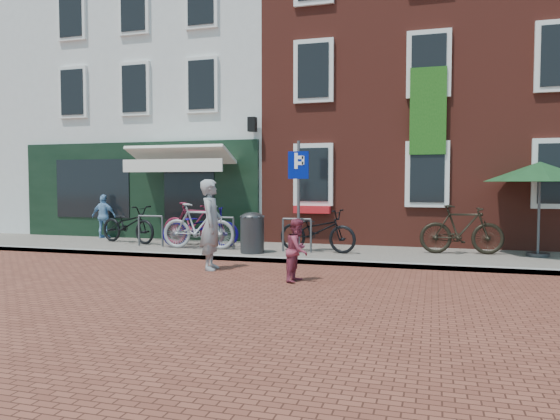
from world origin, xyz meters
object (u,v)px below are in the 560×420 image
(bicycle_3, at_px, (198,226))
(litter_bin, at_px, (252,231))
(bicycle_2, at_px, (201,227))
(woman, at_px, (211,225))
(boy, at_px, (298,250))
(bicycle_0, at_px, (128,224))
(bicycle_1, at_px, (193,224))
(parasol, at_px, (540,168))
(bicycle_4, at_px, (317,230))
(parking_sign, at_px, (298,181))
(cafe_person, at_px, (104,216))
(bicycle_5, at_px, (462,230))

(bicycle_3, bearing_deg, litter_bin, -105.70)
(bicycle_2, bearing_deg, woman, -166.96)
(boy, height_order, bicycle_2, bicycle_2)
(bicycle_0, xyz_separation_m, bicycle_1, (2.00, -0.01, 0.06))
(parasol, bearing_deg, woman, -154.01)
(bicycle_1, height_order, bicycle_2, bicycle_1)
(bicycle_0, distance_m, bicycle_3, 2.54)
(bicycle_1, bearing_deg, woman, -141.49)
(bicycle_4, bearing_deg, parking_sign, 137.01)
(cafe_person, xyz_separation_m, bicycle_4, (6.88, -1.24, -0.14))
(bicycle_0, distance_m, bicycle_1, 2.01)
(boy, xyz_separation_m, bicycle_1, (-3.84, 3.66, 0.11))
(boy, bearing_deg, bicycle_1, 53.21)
(bicycle_2, distance_m, bicycle_5, 6.49)
(bicycle_1, distance_m, bicycle_5, 6.82)
(parasol, relative_size, bicycle_5, 1.26)
(parasol, bearing_deg, bicycle_5, -176.69)
(bicycle_0, relative_size, bicycle_5, 1.03)
(bicycle_2, distance_m, bicycle_3, 0.37)
(parking_sign, bearing_deg, bicycle_0, 172.86)
(bicycle_5, bearing_deg, litter_bin, 96.92)
(parasol, relative_size, woman, 1.31)
(bicycle_2, xyz_separation_m, bicycle_5, (6.47, 0.52, 0.06))
(bicycle_1, xyz_separation_m, bicycle_3, (0.45, -0.63, 0.00))
(parking_sign, xyz_separation_m, bicycle_4, (0.40, 0.29, -1.20))
(litter_bin, relative_size, bicycle_3, 0.54)
(cafe_person, bearing_deg, boy, 144.01)
(cafe_person, bearing_deg, parking_sign, 162.91)
(bicycle_3, xyz_separation_m, bicycle_4, (3.02, 0.30, -0.06))
(litter_bin, relative_size, boy, 0.92)
(boy, relative_size, cafe_person, 0.86)
(parasol, distance_m, cafe_person, 11.98)
(parking_sign, xyz_separation_m, boy, (0.77, -3.04, -1.25))
(cafe_person, distance_m, bicycle_1, 3.54)
(bicycle_1, bearing_deg, boy, -127.15)
(boy, distance_m, bicycle_3, 4.55)
(bicycle_4, bearing_deg, bicycle_0, 97.24)
(bicycle_4, bearing_deg, bicycle_3, 106.53)
(bicycle_3, bearing_deg, parasol, -86.35)
(woman, distance_m, bicycle_5, 5.91)
(litter_bin, distance_m, boy, 3.24)
(parasol, distance_m, bicycle_3, 8.21)
(cafe_person, bearing_deg, litter_bin, 157.07)
(bicycle_4, bearing_deg, woman, 158.21)
(woman, bearing_deg, bicycle_3, 17.19)
(bicycle_4, xyz_separation_m, bicycle_5, (3.35, 0.57, 0.06))
(litter_bin, bearing_deg, bicycle_0, 166.17)
(woman, bearing_deg, bicycle_0, 38.80)
(woman, relative_size, bicycle_4, 0.93)
(parasol, xyz_separation_m, woman, (-6.65, -3.24, -1.19))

